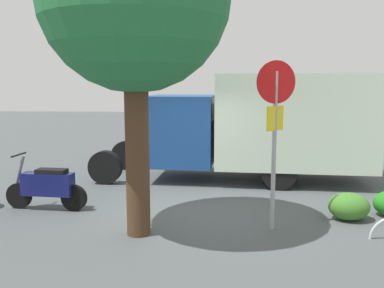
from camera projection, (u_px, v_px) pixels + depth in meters
name	position (u px, v px, depth m)	size (l,w,h in m)	color
ground_plane	(191.00, 211.00, 8.74)	(60.00, 60.00, 0.00)	#484E4F
box_truck_near	(258.00, 123.00, 11.27)	(7.60, 2.65, 2.92)	black
motorcycle	(47.00, 186.00, 8.78)	(1.81, 0.55, 1.20)	black
stop_sign	(275.00, 119.00, 7.35)	(0.71, 0.33, 3.09)	#9E9EA3
shrub_by_tree	(349.00, 206.00, 8.14)	(0.81, 0.66, 0.55)	#3D7629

